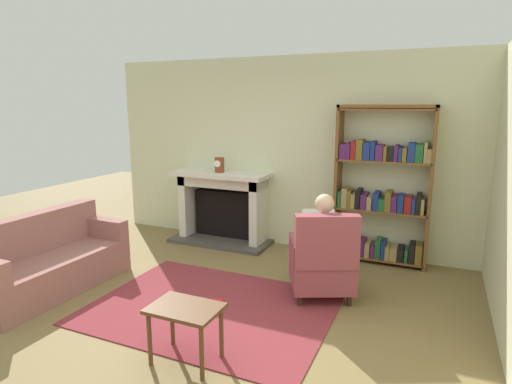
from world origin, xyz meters
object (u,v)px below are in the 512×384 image
mantel_clock (219,165)px  seated_reader (322,239)px  side_table (185,316)px  sofa_floral (48,262)px  bookshelf (382,190)px  armchair_reading (323,261)px  fireplace (223,204)px

mantel_clock → seated_reader: mantel_clock is taller
side_table → sofa_floral: bearing=165.9°
mantel_clock → side_table: bearing=-66.8°
bookshelf → armchair_reading: (-0.39, -1.36, -0.54)m
sofa_floral → side_table: bearing=-103.0°
side_table → fireplace: bearing=112.5°
mantel_clock → sofa_floral: mantel_clock is taller
mantel_clock → armchair_reading: bearing=-32.9°
armchair_reading → seated_reader: 0.23m
mantel_clock → seated_reader: size_ratio=0.19×
fireplace → bookshelf: size_ratio=0.74×
fireplace → seated_reader: 2.21m
mantel_clock → side_table: size_ratio=0.39×
bookshelf → sofa_floral: (-3.25, -2.37, -0.64)m
bookshelf → sofa_floral: bookshelf is taller
fireplace → mantel_clock: (-0.00, -0.10, 0.61)m
fireplace → armchair_reading: 2.31m
fireplace → side_table: fireplace is taller
mantel_clock → bookshelf: bearing=3.4°
fireplace → mantel_clock: 0.62m
bookshelf → armchair_reading: bookshelf is taller
bookshelf → seated_reader: size_ratio=1.79×
seated_reader → sofa_floral: bearing=-3.0°
bookshelf → fireplace: bearing=-179.2°
fireplace → sofa_floral: 2.54m
mantel_clock → fireplace: bearing=89.3°
fireplace → armchair_reading: (1.89, -1.32, -0.14)m
armchair_reading → seated_reader: (-0.05, 0.11, 0.20)m
fireplace → side_table: 3.11m
bookshelf → seated_reader: 1.37m
bookshelf → sofa_floral: 4.07m
mantel_clock → seated_reader: bearing=-31.2°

